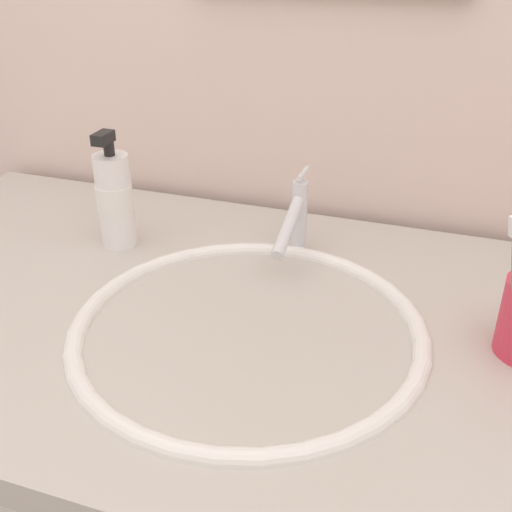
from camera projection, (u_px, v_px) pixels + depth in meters
name	position (u px, v px, depth m)	size (l,w,h in m)	color
sink_basin	(248.00, 355.00, 0.80)	(0.45, 0.45, 0.12)	white
faucet	(296.00, 218.00, 0.92)	(0.02, 0.16, 0.12)	silver
soap_dispenser	(115.00, 198.00, 0.95)	(0.06, 0.06, 0.18)	white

